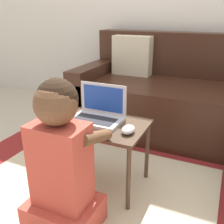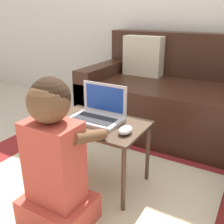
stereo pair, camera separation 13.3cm
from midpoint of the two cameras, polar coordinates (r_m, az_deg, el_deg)
ground_plane at (r=1.69m, az=-0.43°, el=-15.52°), size 16.00×16.00×0.00m
area_rug at (r=1.59m, az=-8.85°, el=-18.46°), size 1.96×1.79×0.01m
couch at (r=2.35m, az=12.26°, el=2.85°), size 1.71×0.84×0.83m
laptop_desk at (r=1.54m, az=-5.59°, el=-4.14°), size 0.56×0.37×0.41m
laptop at (r=1.54m, az=-5.60°, el=-0.62°), size 0.30×0.20×0.21m
computer_mouse at (r=1.38m, az=0.80°, el=-3.89°), size 0.07×0.10×0.04m
person_seated at (r=1.25m, az=-14.02°, el=-11.03°), size 0.34×0.38×0.76m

